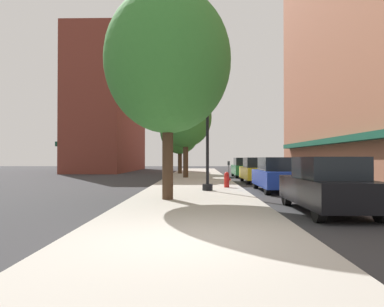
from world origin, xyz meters
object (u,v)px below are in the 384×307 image
parking_meter_near (229,169)px  tree_near (180,131)px  car_black (327,186)px  car_blue (277,175)px  tree_far (168,61)px  car_green (244,168)px  car_yellow (257,170)px  lamppost (207,124)px  fire_hydrant (227,180)px  tree_mid (186,118)px

parking_meter_near → tree_near: (-3.73, 12.44, 3.31)m
car_black → car_blue: 6.54m
tree_far → car_green: tree_far is taller
car_yellow → car_green: size_ratio=1.00×
car_black → car_blue: size_ratio=1.00×
lamppost → fire_hydrant: lamppost is taller
car_black → car_green: 19.05m
car_black → tree_mid: bearing=107.7°
fire_hydrant → tree_far: (-2.57, -5.19, 4.66)m
car_black → car_green: same height
tree_near → car_yellow: tree_near is taller
parking_meter_near → car_green: (1.95, 7.81, -0.14)m
car_blue → tree_near: bearing=106.5°
lamppost → fire_hydrant: bearing=59.3°
car_yellow → car_green: (0.00, 6.55, 0.00)m
car_green → fire_hydrant: bearing=-102.1°
tree_mid → car_blue: 11.80m
fire_hydrant → tree_near: 16.95m
car_yellow → tree_near: bearing=118.2°
lamppost → car_yellow: bearing=63.3°
tree_far → car_yellow: tree_far is taller
car_black → car_yellow: 12.50m
fire_hydrant → car_yellow: size_ratio=0.18×
parking_meter_near → car_black: 11.42m
car_yellow → tree_mid: bearing=141.4°
fire_hydrant → parking_meter_near: parking_meter_near is taller
car_black → car_green: bearing=91.4°
fire_hydrant → car_black: 7.86m
tree_mid → tree_far: size_ratio=0.91×
car_black → car_yellow: size_ratio=1.00×
tree_far → car_black: size_ratio=1.80×
tree_far → lamppost: bearing=66.0°
car_blue → car_yellow: size_ratio=1.00×
fire_hydrant → car_yellow: 5.56m
car_blue → car_green: same height
fire_hydrant → car_green: size_ratio=0.18×
car_black → car_green: (0.00, 19.05, 0.00)m
lamppost → car_green: (3.40, 13.30, -2.39)m
lamppost → tree_mid: bearing=97.6°
parking_meter_near → tree_near: tree_near is taller
lamppost → tree_near: (-2.28, 17.93, 1.05)m
tree_near → tree_far: 21.42m
car_black → car_blue: same height
lamppost → car_blue: lamppost is taller
parking_meter_near → car_blue: bearing=-67.5°
tree_near → car_blue: size_ratio=1.49×
fire_hydrant → tree_mid: (-2.47, 9.06, 4.26)m
tree_mid → car_green: (4.84, 2.51, -3.97)m
fire_hydrant → tree_mid: 10.31m
car_green → parking_meter_near: bearing=-104.6°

